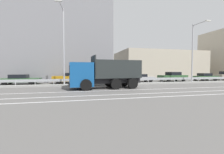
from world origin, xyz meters
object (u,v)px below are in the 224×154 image
at_px(dump_truck, 96,76).
at_px(parked_car_4, 108,78).
at_px(median_road_sign, 128,73).
at_px(parked_car_2, 20,79).
at_px(parked_car_7, 205,77).
at_px(parked_car_5, 141,78).
at_px(street_lamp_1, 63,43).
at_px(street_lamp_2, 194,50).
at_px(parked_car_6, 173,77).
at_px(parked_car_3, 70,78).

distance_m(dump_truck, parked_car_4, 7.91).
bearing_deg(median_road_sign, parked_car_4, 112.44).
relative_size(parked_car_2, parked_car_7, 1.21).
bearing_deg(parked_car_2, parked_car_4, 91.60).
bearing_deg(parked_car_4, parked_car_5, 82.88).
bearing_deg(parked_car_7, dump_truck, -69.24).
bearing_deg(dump_truck, median_road_sign, -58.56).
relative_size(parked_car_2, parked_car_4, 1.00).
bearing_deg(street_lamp_1, parked_car_5, 18.82).
bearing_deg(parked_car_2, parked_car_5, 89.05).
bearing_deg(dump_truck, parked_car_7, -75.30).
distance_m(dump_truck, street_lamp_2, 14.62).
height_order(dump_truck, median_road_sign, dump_truck).
xyz_separation_m(street_lamp_1, parked_car_6, (16.87, 3.90, -4.18)).
bearing_deg(parked_car_6, street_lamp_1, 100.23).
distance_m(street_lamp_1, parked_car_7, 23.95).
bearing_deg(parked_car_4, median_road_sign, 21.37).
bearing_deg(parked_car_7, parked_car_3, -88.54).
height_order(street_lamp_1, street_lamp_2, street_lamp_1).
distance_m(parked_car_3, parked_car_4, 5.67).
relative_size(street_lamp_2, parked_car_7, 2.04).
relative_size(street_lamp_1, parked_car_5, 2.10).
relative_size(dump_truck, street_lamp_1, 0.83).
relative_size(parked_car_4, parked_car_6, 1.05).
bearing_deg(median_road_sign, dump_truck, -144.19).
xyz_separation_m(dump_truck, parked_car_6, (13.54, 6.94, -0.51)).
distance_m(street_lamp_2, parked_car_7, 8.19).
relative_size(parked_car_4, parked_car_5, 1.15).
distance_m(parked_car_6, parked_car_7, 6.37).
bearing_deg(dump_truck, street_lamp_2, -82.61).
relative_size(parked_car_5, parked_car_6, 0.91).
relative_size(parked_car_2, parked_car_6, 1.05).
distance_m(median_road_sign, parked_car_7, 15.87).
bearing_deg(parked_car_3, median_road_sign, -119.91).
xyz_separation_m(parked_car_2, parked_car_7, (29.03, 0.02, 0.01)).
bearing_deg(street_lamp_2, parked_car_2, 170.25).
height_order(parked_car_6, parked_car_7, parked_car_6).
bearing_deg(dump_truck, parked_car_5, -53.21).
bearing_deg(parked_car_6, street_lamp_2, -177.17).
height_order(street_lamp_2, parked_car_2, street_lamp_2).
distance_m(street_lamp_2, parked_car_3, 17.73).
bearing_deg(dump_truck, parked_car_2, 48.67).
bearing_deg(parked_car_3, dump_truck, -160.58).
height_order(street_lamp_1, parked_car_6, street_lamp_1).
bearing_deg(parked_car_5, parked_car_2, -93.92).
distance_m(dump_truck, parked_car_7, 21.08).
height_order(parked_car_5, parked_car_7, parked_car_7).
xyz_separation_m(street_lamp_2, parked_car_4, (-11.16, 4.48, -3.94)).
distance_m(dump_truck, street_lamp_1, 5.81).
bearing_deg(parked_car_2, street_lamp_1, 55.65).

